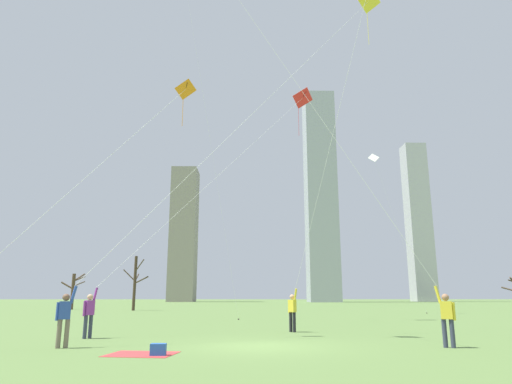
# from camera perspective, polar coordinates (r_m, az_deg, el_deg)

# --- Properties ---
(ground_plane) EXTENTS (400.00, 400.00, 0.00)m
(ground_plane) POSITION_cam_1_polar(r_m,az_deg,el_deg) (15.10, 0.43, -18.85)
(ground_plane) COLOR #5B7A3D
(kite_flyer_foreground_left_teal) EXTENTS (5.04, 4.78, 20.38)m
(kite_flyer_foreground_left_teal) POSITION_cam_1_polar(r_m,az_deg,el_deg) (20.38, 6.64, -6.27)
(kite_flyer_foreground_left_teal) COLOR black
(kite_flyer_foreground_left_teal) RESTS_ON ground
(kite_flyer_far_back_green) EXTENTS (10.85, 3.21, 20.15)m
(kite_flyer_far_back_green) POSITION_cam_1_polar(r_m,az_deg,el_deg) (15.85, 14.79, -2.07)
(kite_flyer_far_back_green) COLOR #33384C
(kite_flyer_far_back_green) RESTS_ON ground
(kite_flyer_midfield_right_red) EXTENTS (10.81, 12.67, 16.06)m
(kite_flyer_midfield_right_red) POSITION_cam_1_polar(r_m,az_deg,el_deg) (21.59, -9.88, -3.99)
(kite_flyer_midfield_right_red) COLOR #33384C
(kite_flyer_midfield_right_red) RESTS_ON ground
(kite_flyer_midfield_center_yellow) EXTENTS (13.55, 8.52, 18.81)m
(kite_flyer_midfield_center_yellow) POSITION_cam_1_polar(r_m,az_deg,el_deg) (17.21, -9.39, -0.43)
(kite_flyer_midfield_center_yellow) COLOR #726656
(kite_flyer_midfield_center_yellow) RESTS_ON ground
(distant_kite_drifting_left_purple) EXTENTS (4.91, 1.83, 26.21)m
(distant_kite_drifting_left_purple) POSITION_cam_1_polar(r_m,az_deg,el_deg) (36.67, -8.42, 22.11)
(distant_kite_drifting_left_purple) COLOR purple
(distant_kite_drifting_left_purple) RESTS_ON ground
(distant_kite_high_overhead_white) EXTENTS (4.75, 0.97, 14.99)m
(distant_kite_high_overhead_white) POSITION_cam_1_polar(r_m,az_deg,el_deg) (44.89, 15.08, 2.69)
(distant_kite_high_overhead_white) COLOR white
(distant_kite_high_overhead_white) RESTS_ON ground
(picnic_spot) EXTENTS (1.99, 1.66, 0.31)m
(picnic_spot) POSITION_cam_1_polar(r_m,az_deg,el_deg) (13.23, -13.07, -18.96)
(picnic_spot) COLOR #CC3838
(picnic_spot) RESTS_ON ground
(bare_tree_center) EXTENTS (3.00, 2.17, 5.88)m
(bare_tree_center) POSITION_cam_1_polar(r_m,az_deg,el_deg) (52.50, -14.97, -10.84)
(bare_tree_center) COLOR #423326
(bare_tree_center) RESTS_ON ground
(bare_tree_leftmost) EXTENTS (2.59, 2.11, 4.24)m
(bare_tree_leftmost) POSITION_cam_1_polar(r_m,az_deg,el_deg) (58.67, -22.00, -11.26)
(bare_tree_leftmost) COLOR #4C3828
(bare_tree_leftmost) RESTS_ON ground
(skyline_mid_tower_right) EXTENTS (6.94, 8.84, 36.58)m
(skyline_mid_tower_right) POSITION_cam_1_polar(r_m,az_deg,el_deg) (127.57, -9.07, -5.24)
(skyline_mid_tower_right) COLOR gray
(skyline_mid_tower_right) RESTS_ON ground
(skyline_wide_slab) EXTENTS (7.85, 8.40, 56.20)m
(skyline_wide_slab) POSITION_cam_1_polar(r_m,az_deg,el_deg) (122.57, 8.13, -0.30)
(skyline_wide_slab) COLOR #9EA3AD
(skyline_wide_slab) RESTS_ON ground
(skyline_tall_tower) EXTENTS (6.19, 5.86, 46.05)m
(skyline_tall_tower) POSITION_cam_1_polar(r_m,az_deg,el_deg) (140.92, 19.75, -3.41)
(skyline_tall_tower) COLOR #B2B2B7
(skyline_tall_tower) RESTS_ON ground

